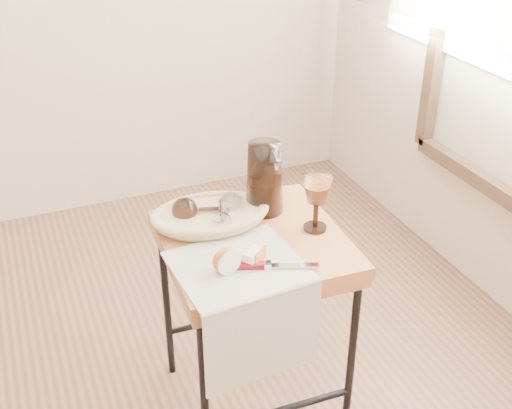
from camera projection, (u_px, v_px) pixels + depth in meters
name	position (u px, v px, depth m)	size (l,w,h in m)	color
side_table	(254.00, 325.00, 2.02)	(0.51, 0.51, 0.65)	brown
tea_towel	(238.00, 266.00, 1.73)	(0.34, 0.30, 0.01)	silver
bread_basket	(211.00, 217.00, 1.91)	(0.31, 0.22, 0.05)	tan
goblet_lying_a	(200.00, 209.00, 1.89)	(0.13, 0.08, 0.08)	#3A2219
goblet_lying_b	(227.00, 210.00, 1.89)	(0.12, 0.07, 0.07)	white
pitcher	(264.00, 178.00, 1.94)	(0.16, 0.24, 0.27)	black
wine_goblet	(316.00, 203.00, 1.85)	(0.09, 0.09, 0.18)	white
apple_half	(225.00, 259.00, 1.69)	(0.08, 0.04, 0.07)	red
apple_wedge	(253.00, 257.00, 1.72)	(0.06, 0.03, 0.04)	white
table_knife	(271.00, 265.00, 1.71)	(0.23, 0.02, 0.02)	silver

